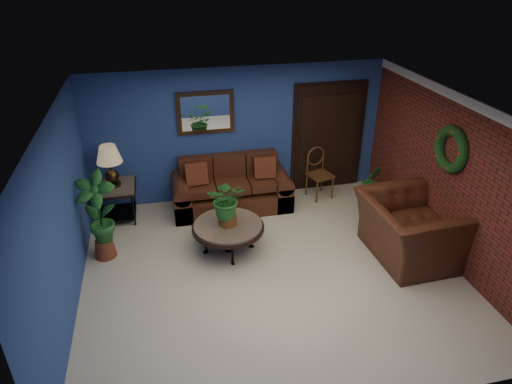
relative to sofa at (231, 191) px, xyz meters
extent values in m
plane|color=beige|center=(0.25, -2.08, -0.32)|extent=(5.50, 5.50, 0.00)
cube|color=navy|center=(0.25, 0.42, 0.93)|extent=(5.50, 0.04, 2.50)
cube|color=navy|center=(-2.50, -2.08, 0.93)|extent=(0.04, 5.00, 2.50)
cube|color=maroon|center=(3.00, -2.08, 0.93)|extent=(0.04, 5.00, 2.50)
cube|color=silver|center=(0.25, -2.08, 2.18)|extent=(5.50, 5.00, 0.02)
cube|color=white|center=(2.97, -2.08, 2.11)|extent=(0.03, 5.00, 0.14)
cube|color=#412716|center=(-0.35, 0.38, 1.40)|extent=(1.02, 0.06, 0.77)
cube|color=black|center=(2.00, 0.39, 0.73)|extent=(1.44, 0.06, 2.18)
torus|color=black|center=(2.94, -2.03, 1.38)|extent=(0.16, 0.72, 0.72)
cube|color=#4E2416|center=(0.00, -0.08, -0.14)|extent=(2.14, 0.93, 0.35)
cube|color=#4E2416|center=(0.00, 0.26, 0.18)|extent=(1.83, 0.25, 0.88)
cube|color=#4E2416|center=(-0.61, -0.14, 0.19)|extent=(0.59, 0.63, 0.14)
cube|color=#4E2416|center=(0.00, -0.14, 0.19)|extent=(0.59, 0.63, 0.14)
cube|color=#4E2416|center=(0.61, -0.14, 0.19)|extent=(0.59, 0.63, 0.14)
cube|color=#4E2416|center=(-0.92, -0.08, -0.07)|extent=(0.31, 0.93, 0.49)
cube|color=#4E2416|center=(0.92, -0.08, -0.07)|extent=(0.31, 0.93, 0.49)
cube|color=maroon|center=(-0.62, -0.10, 0.45)|extent=(0.39, 0.12, 0.39)
cube|color=maroon|center=(0.62, -0.10, 0.45)|extent=(0.39, 0.12, 0.39)
cylinder|color=#524D48|center=(-0.29, -1.42, 0.15)|extent=(1.07, 1.07, 0.05)
cylinder|color=black|center=(-0.29, -1.42, 0.11)|extent=(1.14, 1.14, 0.05)
cylinder|color=black|center=(-0.29, -1.42, -0.10)|extent=(0.14, 0.14, 0.44)
cube|color=#524D48|center=(-2.05, -0.03, 0.33)|extent=(0.69, 0.69, 0.05)
cube|color=black|center=(-2.05, -0.03, 0.29)|extent=(0.73, 0.73, 0.04)
cube|color=black|center=(-2.05, -0.03, -0.20)|extent=(0.62, 0.62, 0.03)
cylinder|color=black|center=(-2.34, -0.32, 0.01)|extent=(0.03, 0.03, 0.64)
cylinder|color=black|center=(-1.76, -0.32, 0.01)|extent=(0.03, 0.03, 0.64)
cylinder|color=black|center=(-2.34, 0.26, 0.01)|extent=(0.03, 0.03, 0.64)
cylinder|color=black|center=(-1.76, 0.26, 0.01)|extent=(0.03, 0.03, 0.64)
cylinder|color=#412716|center=(-2.05, -0.03, 0.38)|extent=(0.26, 0.26, 0.05)
sphere|color=#412716|center=(-2.05, -0.03, 0.51)|extent=(0.24, 0.24, 0.24)
cylinder|color=#412716|center=(-2.05, -0.03, 0.70)|extent=(0.03, 0.03, 0.30)
cone|color=tan|center=(-2.05, -0.03, 0.92)|extent=(0.43, 0.43, 0.30)
cube|color=brown|center=(1.73, -0.03, 0.15)|extent=(0.51, 0.51, 0.04)
torus|color=brown|center=(1.68, 0.15, 0.47)|extent=(0.39, 0.14, 0.39)
cylinder|color=brown|center=(1.60, -0.25, -0.10)|extent=(0.03, 0.03, 0.44)
cylinder|color=brown|center=(1.95, -0.16, -0.10)|extent=(0.03, 0.03, 0.44)
cylinder|color=brown|center=(1.51, 0.10, -0.10)|extent=(0.03, 0.03, 0.44)
cylinder|color=brown|center=(1.86, 0.19, -0.10)|extent=(0.03, 0.03, 0.44)
imported|color=#4E2416|center=(2.40, -2.17, 0.17)|extent=(1.35, 1.53, 0.96)
cylinder|color=brown|center=(-0.29, -1.42, 0.26)|extent=(0.28, 0.28, 0.18)
imported|color=#17491A|center=(-0.29, -1.42, 0.62)|extent=(0.67, 0.61, 0.64)
cylinder|color=brown|center=(2.60, -0.42, -0.22)|extent=(0.26, 0.26, 0.20)
imported|color=#17491A|center=(2.60, -0.42, 0.14)|extent=(0.37, 0.32, 0.60)
cylinder|color=brown|center=(-2.20, -1.15, -0.17)|extent=(0.34, 0.34, 0.30)
imported|color=#17491A|center=(-2.20, -1.15, 0.52)|extent=(0.72, 0.59, 1.18)
camera|label=1|loc=(-1.18, -7.41, 3.95)|focal=32.00mm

